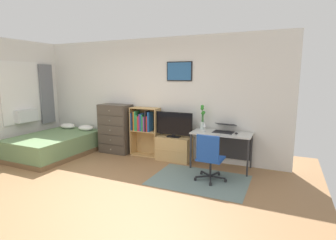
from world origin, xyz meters
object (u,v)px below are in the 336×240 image
Objects in this scene: bed at (55,144)px; television at (174,125)px; office_chair at (209,157)px; laptop at (225,128)px; desk at (222,138)px; bamboo_vase at (203,118)px; wine_glass at (205,125)px; computer_mouse at (236,133)px; tv_stand at (174,148)px; bookshelf at (144,126)px; dresser at (116,129)px.

television reaches higher than bed.
office_chair is at bearing -38.54° from television.
laptop reaches higher than office_chair.
bed is 3.89m from desk.
bamboo_vase is 0.29m from wine_glass.
computer_mouse is at bearing 68.18° from office_chair.
tv_stand is 1.46× the size of bamboo_vase.
bookshelf is 2.16m from computer_mouse.
wine_glass reaches higher than computer_mouse.
desk is 6.52× the size of wine_glass.
wine_glass is at bearing 9.90° from bed.
bamboo_vase reaches higher than desk.
bookshelf is 1.90m from laptop.
television reaches higher than computer_mouse.
bookshelf is 2.19× the size of bamboo_vase.
tv_stand is at bearing 175.18° from computer_mouse.
office_chair reaches higher than tv_stand.
tv_stand is 0.98m from wine_glass.
office_chair is (-0.03, -0.84, -0.14)m from desk.
wine_glass is (0.74, -0.17, 0.61)m from tv_stand.
desk is 2.27× the size of bamboo_vase.
office_chair reaches higher than bed.
tv_stand is at bearing 142.59° from office_chair.
computer_mouse is at bearing -24.79° from laptop.
dresser is 1.38× the size of television.
laptop is at bearing 0.81° from dresser.
tv_stand is 1.45m from computer_mouse.
computer_mouse is at bearing -14.01° from bamboo_vase.
bookshelf reaches higher than office_chair.
dresser is 1.56m from television.
wine_glass is (-0.33, -0.17, 0.27)m from desk.
tv_stand is at bearing -175.60° from laptop.
laptop is at bearing 28.56° from wine_glass.
television is 1.10m from laptop.
television is at bearing -4.85° from bookshelf.
desk is (1.86, -0.05, -0.09)m from bookshelf.
laptop is 2.50× the size of wine_glass.
office_chair is (2.58, -0.83, -0.13)m from dresser.
bamboo_vase reaches higher than bed.
office_chair is at bearing -39.29° from tv_stand.
dresser reaches higher than computer_mouse.
dresser is at bearing 178.03° from computer_mouse.
bamboo_vase reaches higher than computer_mouse.
bookshelf reaches higher than desk.
tv_stand is (0.79, -0.04, -0.43)m from bookshelf.
bamboo_vase is (2.16, 0.08, 0.40)m from dresser.
desk is at bearing -9.73° from bamboo_vase.
bed is 2.89m from television.
bamboo_vase is (0.62, 0.07, 0.72)m from tv_stand.
computer_mouse reaches higher than tv_stand.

